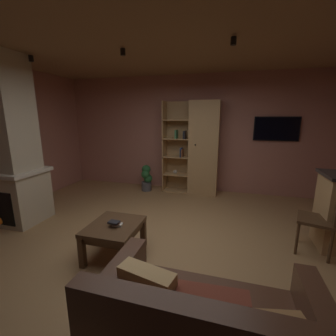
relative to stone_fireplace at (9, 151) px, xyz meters
The scene contains 17 objects.
floor 2.94m from the stone_fireplace, ahead, with size 6.41×5.48×0.02m, color #A37A4C.
wall_back 3.70m from the stone_fireplace, 44.14° to the left, with size 6.53×0.06×2.72m, color #AD7060.
ceiling 3.06m from the stone_fireplace, ahead, with size 6.41×5.48×0.02m, color #8E6B47.
window_pane_back 3.43m from the stone_fireplace, 47.96° to the left, with size 0.55×0.01×0.73m, color white.
stone_fireplace is the anchor object (origin of this frame).
bookshelf_cabinet 3.66m from the stone_fireplace, 38.99° to the left, with size 1.27×0.41×2.12m.
leather_couch 3.86m from the stone_fireplace, 24.97° to the right, with size 1.54×0.88×0.84m.
coffee_table 2.37m from the stone_fireplace, 13.31° to the right, with size 0.62×0.70×0.44m.
table_book_0 2.39m from the stone_fireplace, 13.44° to the right, with size 0.12×0.08×0.03m, color beige.
table_book_1 2.36m from the stone_fireplace, 13.66° to the right, with size 0.11×0.09×0.02m, color brown.
table_book_2 2.36m from the stone_fireplace, 14.43° to the right, with size 0.13×0.09×0.02m, color black.
dining_chair 4.77m from the stone_fireplace, ahead, with size 0.52×0.52×0.92m.
potted_floor_plant 2.81m from the stone_fireplace, 53.25° to the left, with size 0.26×0.26×0.63m.
wall_mounted_tv 5.11m from the stone_fireplace, 29.49° to the left, with size 0.92×0.06×0.52m.
track_light_spot_0 1.51m from the stone_fireplace, 26.81° to the left, with size 0.07×0.07×0.09m, color black.
track_light_spot_1 2.46m from the stone_fireplace, ahead, with size 0.07×0.07×0.09m, color black.
track_light_spot_2 3.75m from the stone_fireplace, ahead, with size 0.07×0.07×0.09m, color black.
Camera 1 is at (0.84, -2.67, 1.78)m, focal length 24.18 mm.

